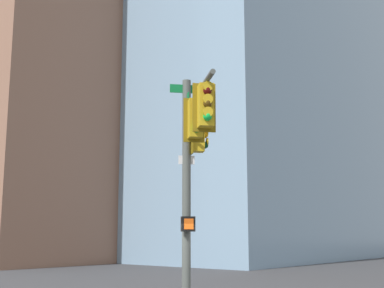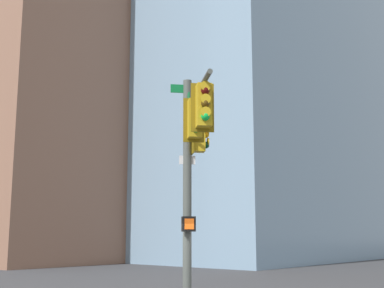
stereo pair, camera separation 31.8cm
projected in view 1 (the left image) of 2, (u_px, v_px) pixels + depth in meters
The scene contains 3 objects.
signal_pole_assembly at pixel (194, 152), 13.58m from camera, with size 3.08×2.91×6.56m.
building_brick_midblock at pixel (47, 31), 49.53m from camera, with size 19.02×19.17×43.03m, color brown.
building_brick_farside at pixel (98, 128), 72.50m from camera, with size 16.04×14.26×33.97m, color #845B47.
Camera 1 is at (-9.28, 10.96, 2.24)m, focal length 48.22 mm.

